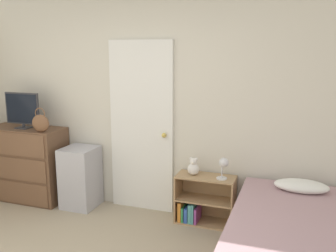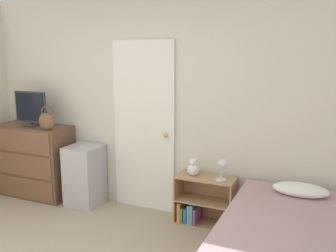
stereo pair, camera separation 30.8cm
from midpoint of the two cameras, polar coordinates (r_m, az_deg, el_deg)
name	(u,v)px [view 2 (the right image)]	position (r m, az deg, el deg)	size (l,w,h in m)	color
wall_back	(150,105)	(4.43, -0.77, 3.21)	(10.00, 0.06, 2.55)	beige
door_closed	(144,127)	(4.45, -1.69, -0.15)	(0.79, 0.09, 2.03)	white
dresser	(35,160)	(5.23, -18.03, -5.04)	(1.01, 0.46, 0.95)	brown
tv	(31,108)	(5.06, -18.59, 2.59)	(0.49, 0.16, 0.45)	#2D2D33
handbag	(47,121)	(4.76, -16.27, 0.71)	(0.23, 0.10, 0.30)	brown
storage_bin	(85,175)	(4.81, -10.77, -7.37)	(0.40, 0.41, 0.75)	#ADADB7
bookshelf	(201,204)	(4.29, 7.14, -11.68)	(0.65, 0.30, 0.55)	tan
teddy_bear	(193,168)	(4.17, 6.02, -6.40)	(0.13, 0.13, 0.20)	silver
desk_lamp	(223,166)	(4.02, 10.54, -6.04)	(0.13, 0.13, 0.24)	silver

